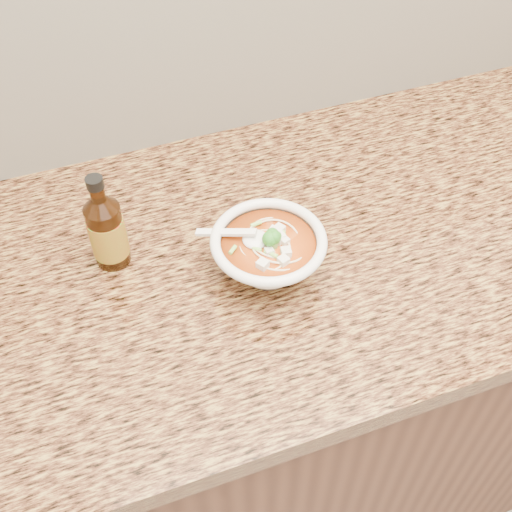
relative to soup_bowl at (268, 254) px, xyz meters
name	(u,v)px	position (x,y,z in m)	size (l,w,h in m)	color
cabinet	(320,370)	(0.15, 0.06, -0.51)	(4.00, 0.65, 0.86)	#351B0F
counter_slab	(339,231)	(0.15, 0.06, -0.06)	(4.00, 0.68, 0.04)	olive
soup_bowl	(268,254)	(0.00, 0.00, 0.00)	(0.19, 0.18, 0.10)	white
hot_sauce_bottle	(107,231)	(-0.22, 0.11, 0.02)	(0.07, 0.07, 0.17)	#371A07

